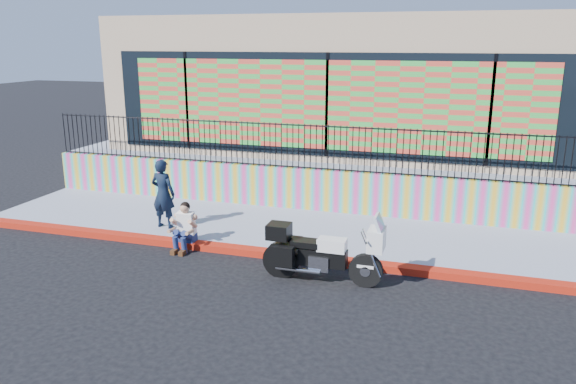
% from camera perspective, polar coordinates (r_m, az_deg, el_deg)
% --- Properties ---
extents(ground, '(90.00, 90.00, 0.00)m').
position_cam_1_polar(ground, '(12.22, -0.79, -6.72)').
color(ground, black).
rests_on(ground, ground).
extents(red_curb, '(16.00, 0.30, 0.15)m').
position_cam_1_polar(red_curb, '(12.19, -0.80, -6.40)').
color(red_curb, '#A9190C').
rests_on(red_curb, ground).
extents(sidewalk, '(16.00, 3.00, 0.15)m').
position_cam_1_polar(sidewalk, '(13.67, 1.35, -3.97)').
color(sidewalk, '#888EA3').
rests_on(sidewalk, ground).
extents(mural_wall, '(16.00, 0.20, 1.10)m').
position_cam_1_polar(mural_wall, '(14.97, 3.05, 0.21)').
color(mural_wall, '#E43C91').
rests_on(mural_wall, sidewalk).
extents(metal_fence, '(15.80, 0.04, 1.20)m').
position_cam_1_polar(metal_fence, '(14.72, 3.11, 4.54)').
color(metal_fence, black).
rests_on(metal_fence, mural_wall).
extents(elevated_platform, '(16.00, 10.00, 1.25)m').
position_cam_1_polar(elevated_platform, '(19.84, 6.70, 3.63)').
color(elevated_platform, '#888EA3').
rests_on(elevated_platform, ground).
extents(storefront_building, '(14.00, 8.06, 4.00)m').
position_cam_1_polar(storefront_building, '(19.28, 6.82, 11.17)').
color(storefront_building, tan).
rests_on(storefront_building, elevated_platform).
extents(police_motorcycle, '(2.34, 0.77, 1.45)m').
position_cam_1_polar(police_motorcycle, '(10.91, 3.33, -6.06)').
color(police_motorcycle, black).
rests_on(police_motorcycle, ground).
extents(police_officer, '(0.64, 0.45, 1.69)m').
position_cam_1_polar(police_officer, '(13.80, -12.57, -0.16)').
color(police_officer, black).
rests_on(police_officer, sidewalk).
extents(seated_man, '(0.54, 0.71, 1.06)m').
position_cam_1_polar(seated_man, '(12.73, -10.58, -3.93)').
color(seated_man, navy).
rests_on(seated_man, ground).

